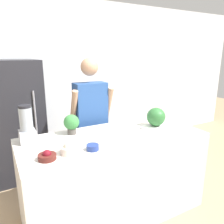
# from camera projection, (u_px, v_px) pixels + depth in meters

# --- Properties ---
(wall_back) EXTENTS (8.00, 0.06, 2.60)m
(wall_back) POSITION_uv_depth(u_px,v_px,m) (63.00, 80.00, 3.66)
(wall_back) COLOR silver
(wall_back) RESTS_ON ground_plane
(counter_island) EXTENTS (1.91, 0.85, 0.90)m
(counter_island) POSITION_uv_depth(u_px,v_px,m) (114.00, 174.00, 2.39)
(counter_island) COLOR beige
(counter_island) RESTS_ON ground_plane
(refrigerator) EXTENTS (0.74, 0.74, 1.66)m
(refrigerator) POSITION_uv_depth(u_px,v_px,m) (15.00, 120.00, 3.05)
(refrigerator) COLOR #232328
(refrigerator) RESTS_ON ground_plane
(person) EXTENTS (0.54, 0.27, 1.69)m
(person) POSITION_uv_depth(u_px,v_px,m) (91.00, 122.00, 2.84)
(person) COLOR #4C608C
(person) RESTS_ON ground_plane
(cutting_board) EXTENTS (0.33, 0.22, 0.01)m
(cutting_board) POSITION_uv_depth(u_px,v_px,m) (154.00, 127.00, 2.55)
(cutting_board) COLOR white
(cutting_board) RESTS_ON counter_island
(watermelon) EXTENTS (0.22, 0.22, 0.22)m
(watermelon) POSITION_uv_depth(u_px,v_px,m) (156.00, 117.00, 2.53)
(watermelon) COLOR #2D6B33
(watermelon) RESTS_ON cutting_board
(bowl_cherries) EXTENTS (0.15, 0.15, 0.08)m
(bowl_cherries) POSITION_uv_depth(u_px,v_px,m) (47.00, 156.00, 1.76)
(bowl_cherries) COLOR #511E19
(bowl_cherries) RESTS_ON counter_island
(bowl_cream) EXTENTS (0.15, 0.15, 0.12)m
(bowl_cream) POSITION_uv_depth(u_px,v_px,m) (70.00, 148.00, 1.87)
(bowl_cream) COLOR white
(bowl_cream) RESTS_ON counter_island
(bowl_small_blue) EXTENTS (0.11, 0.11, 0.05)m
(bowl_small_blue) POSITION_uv_depth(u_px,v_px,m) (93.00, 147.00, 1.94)
(bowl_small_blue) COLOR navy
(bowl_small_blue) RESTS_ON counter_island
(blender) EXTENTS (0.15, 0.15, 0.37)m
(blender) POSITION_uv_depth(u_px,v_px,m) (27.00, 126.00, 2.08)
(blender) COLOR #B7B7BC
(blender) RESTS_ON counter_island
(potted_plant) EXTENTS (0.16, 0.16, 0.21)m
(potted_plant) POSITION_uv_depth(u_px,v_px,m) (72.00, 123.00, 2.31)
(potted_plant) COLOR #514C47
(potted_plant) RESTS_ON counter_island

